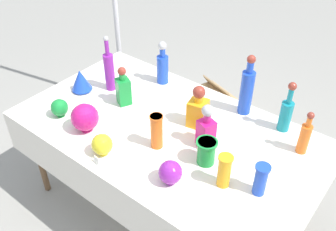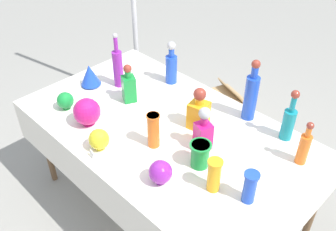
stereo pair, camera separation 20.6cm
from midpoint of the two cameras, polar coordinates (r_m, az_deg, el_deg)
The scene contains 23 objects.
ground_plane at distance 2.85m, azimuth -2.13°, elevation -13.93°, with size 40.00×40.00×0.00m, color gray.
display_table at distance 2.32m, azimuth -3.08°, elevation -3.52°, with size 1.90×1.08×0.76m.
tall_bottle_0 at distance 2.31m, azimuth 15.18°, elevation 0.41°, with size 0.07×0.07×0.34m.
tall_bottle_1 at distance 2.38m, azimuth 9.51°, elevation 3.87°, with size 0.08×0.08×0.41m.
tall_bottle_2 at distance 2.68m, azimuth -3.05°, elevation 7.51°, with size 0.08×0.08×0.32m.
tall_bottle_3 at distance 2.64m, azimuth -11.17°, elevation 6.77°, with size 0.07×0.07×0.40m.
tall_bottle_4 at distance 2.18m, azimuth 17.63°, elevation -3.11°, with size 0.06×0.06×0.28m.
square_decanter_0 at distance 2.49m, azimuth -9.20°, elevation 4.00°, with size 0.11×0.11×0.27m.
square_decanter_1 at distance 2.12m, azimuth 3.10°, elevation -2.03°, with size 0.11×0.11×0.28m.
square_decanter_2 at distance 2.27m, azimuth 2.01°, elevation 0.91°, with size 0.13×0.13×0.28m.
slender_vase_0 at distance 2.04m, azimuth 2.98°, elevation -5.53°, with size 0.12×0.12×0.15m.
slender_vase_1 at distance 1.91m, azimuth 5.53°, elevation -8.39°, with size 0.08×0.08×0.19m.
slender_vase_2 at distance 2.12m, azimuth -4.54°, elevation -2.39°, with size 0.08×0.08×0.22m.
slender_vase_3 at distance 1.90m, azimuth 10.94°, elevation -9.57°, with size 0.08×0.08×0.18m.
fluted_vase_0 at distance 2.70m, azimuth -15.32°, elevation 5.17°, with size 0.14×0.14×0.16m.
round_bowl_0 at distance 2.32m, azimuth -15.06°, elevation -0.38°, with size 0.17×0.17×0.18m.
round_bowl_1 at distance 2.15m, azimuth -12.75°, elevation -4.44°, with size 0.12×0.12×0.13m.
round_bowl_2 at distance 1.94m, azimuth -2.72°, elevation -8.77°, with size 0.12×0.12×0.13m.
round_bowl_3 at distance 2.50m, azimuth -18.50°, elevation 1.06°, with size 0.11×0.11×0.12m.
price_tag_left at distance 2.13m, azimuth -13.64°, elevation -6.79°, with size 0.04×0.01×0.04m, color white.
cardboard_box_behind_left at distance 3.41m, azimuth 4.64°, elevation 0.49°, with size 0.48×0.44×0.45m.
cardboard_box_behind_right at distance 3.27m, azimuth 8.21°, elevation -2.63°, with size 0.60×0.45×0.37m.
canopy_pole at distance 3.36m, azimuth -9.91°, elevation 16.42°, with size 0.18×0.18×2.63m.
Camera 1 is at (1.11, -1.40, 2.23)m, focal length 40.00 mm.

